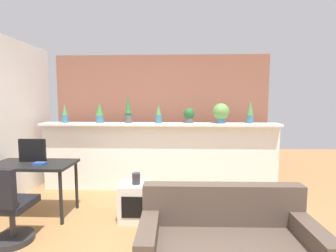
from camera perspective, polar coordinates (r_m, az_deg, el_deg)
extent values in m
cube|color=white|center=(4.55, -1.99, -7.21)|extent=(4.17, 0.16, 1.18)
cube|color=white|center=(4.41, -2.06, 0.40)|extent=(4.17, 0.35, 0.04)
cube|color=#935B47|center=(5.05, -1.50, 1.66)|extent=(4.17, 0.10, 2.50)
cylinder|color=#386B84|center=(4.85, -22.34, 1.52)|extent=(0.12, 0.12, 0.14)
cone|color=#4C9347|center=(4.84, -22.41, 3.48)|extent=(0.09, 0.09, 0.19)
cylinder|color=#386B84|center=(4.64, -15.24, 1.51)|extent=(0.14, 0.14, 0.13)
cone|color=#3D843D|center=(4.63, -15.29, 3.69)|extent=(0.14, 0.14, 0.22)
cylinder|color=#4C4C51|center=(4.50, -9.00, 1.62)|extent=(0.13, 0.13, 0.14)
sphere|color=#2D7033|center=(4.50, -9.02, 2.96)|extent=(0.11, 0.11, 0.11)
cone|color=#2D7033|center=(4.49, -9.05, 5.12)|extent=(0.09, 0.09, 0.29)
cylinder|color=#386B84|center=(4.42, -2.16, 1.61)|extent=(0.12, 0.12, 0.14)
cone|color=#4C9347|center=(4.41, -2.17, 3.71)|extent=(0.09, 0.09, 0.18)
cylinder|color=#4C4C51|center=(4.43, 4.79, 1.27)|extent=(0.15, 0.15, 0.09)
sphere|color=#235B2D|center=(4.42, 4.80, 2.83)|extent=(0.20, 0.20, 0.20)
cylinder|color=#386B84|center=(4.48, 11.88, 1.24)|extent=(0.16, 0.16, 0.10)
sphere|color=#669E4C|center=(4.47, 11.92, 3.24)|extent=(0.29, 0.29, 0.29)
cylinder|color=#386B84|center=(4.60, 18.10, 1.47)|extent=(0.12, 0.12, 0.14)
cone|color=#4C9347|center=(4.59, 18.18, 3.95)|extent=(0.10, 0.10, 0.26)
cylinder|color=black|center=(3.66, -23.14, -14.81)|extent=(0.04, 0.04, 0.71)
cylinder|color=black|center=(4.56, -32.00, -11.15)|extent=(0.04, 0.04, 0.71)
cylinder|color=black|center=(4.09, -20.06, -12.50)|extent=(0.04, 0.04, 0.71)
cube|color=black|center=(3.99, -28.34, -7.70)|extent=(1.10, 0.60, 0.04)
cube|color=black|center=(4.05, -28.42, -4.88)|extent=(0.38, 0.04, 0.33)
cylinder|color=#262628|center=(3.62, -31.64, -20.99)|extent=(0.44, 0.44, 0.07)
cylinder|color=#333333|center=(3.53, -31.82, -18.00)|extent=(0.06, 0.06, 0.34)
cube|color=black|center=(3.46, -32.01, -14.79)|extent=(0.44, 0.44, 0.08)
cube|color=silver|center=(3.60, -7.49, -16.54)|extent=(0.40, 0.40, 0.50)
cube|color=black|center=(3.42, -8.06, -17.74)|extent=(0.28, 0.04, 0.28)
cylinder|color=#2D2D33|center=(3.45, -7.24, -11.75)|extent=(0.11, 0.11, 0.15)
cube|color=#2D4C8C|center=(3.82, -27.11, -7.64)|extent=(0.15, 0.11, 0.04)
cube|color=brown|center=(2.65, 12.22, -16.88)|extent=(1.56, 0.19, 0.40)
cube|color=brown|center=(2.39, -4.44, -22.51)|extent=(0.17, 0.76, 0.16)
cube|color=brown|center=(2.66, 29.50, -20.23)|extent=(0.17, 0.76, 0.16)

